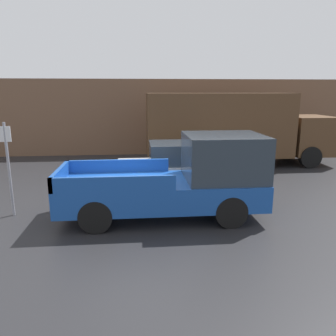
# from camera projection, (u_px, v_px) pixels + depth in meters

# --- Properties ---
(ground_plane) EXTENTS (60.00, 60.00, 0.00)m
(ground_plane) POSITION_uv_depth(u_px,v_px,m) (134.00, 209.00, 9.28)
(ground_plane) COLOR #232326
(building_wall) EXTENTS (28.00, 0.15, 3.88)m
(building_wall) POSITION_uv_depth(u_px,v_px,m) (134.00, 117.00, 17.01)
(building_wall) COLOR brown
(building_wall) RESTS_ON ground
(pickup_truck) EXTENTS (5.25, 2.01, 2.18)m
(pickup_truck) POSITION_uv_depth(u_px,v_px,m) (182.00, 179.00, 8.59)
(pickup_truck) COLOR #194799
(pickup_truck) RESTS_ON ground
(car) EXTENTS (4.46, 1.84, 1.55)m
(car) POSITION_uv_depth(u_px,v_px,m) (183.00, 164.00, 11.37)
(car) COLOR #B7BABF
(car) RESTS_ON ground
(delivery_truck) EXTENTS (8.28, 2.34, 3.19)m
(delivery_truck) POSITION_uv_depth(u_px,v_px,m) (232.00, 127.00, 14.64)
(delivery_truck) COLOR #4C331E
(delivery_truck) RESTS_ON ground
(parking_sign) EXTENTS (0.30, 0.07, 2.50)m
(parking_sign) POSITION_uv_depth(u_px,v_px,m) (8.00, 164.00, 8.53)
(parking_sign) COLOR gray
(parking_sign) RESTS_ON ground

